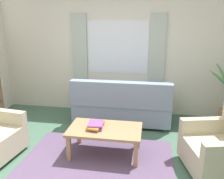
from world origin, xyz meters
TOP-DOWN VIEW (x-y plane):
  - ground_plane at (0.00, 0.00)m, footprint 6.24×6.24m
  - wall_back at (0.00, 2.26)m, footprint 5.32×0.12m
  - window_with_curtains at (0.00, 2.18)m, footprint 1.98×0.07m
  - area_rug at (0.00, 0.00)m, footprint 2.21×1.81m
  - couch at (0.18, 1.58)m, footprint 1.90×0.82m
  - armchair_right at (1.72, 0.19)m, footprint 1.00×1.01m
  - coffee_table at (0.07, 0.36)m, footprint 1.10×0.64m
  - book_stack_on_table at (-0.07, 0.37)m, footprint 0.24×0.36m

SIDE VIEW (x-z plane):
  - ground_plane at x=0.00m, z-range 0.00..0.00m
  - area_rug at x=0.00m, z-range 0.00..0.01m
  - armchair_right at x=1.72m, z-range -0.09..0.79m
  - couch at x=0.18m, z-range -0.09..0.83m
  - coffee_table at x=0.07m, z-range 0.16..0.60m
  - book_stack_on_table at x=-0.07m, z-range 0.44..0.52m
  - wall_back at x=0.00m, z-range 0.00..2.60m
  - window_with_curtains at x=0.00m, z-range 0.75..2.15m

